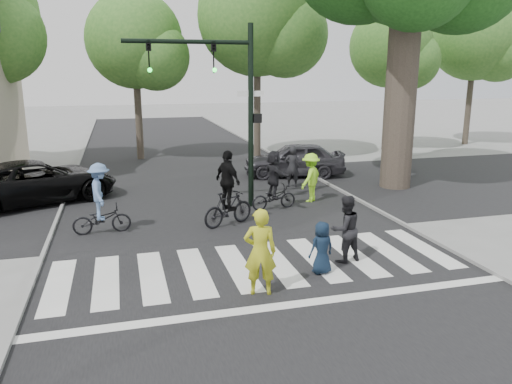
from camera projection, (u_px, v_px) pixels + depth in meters
ground at (270, 282)px, 11.03m from camera, size 120.00×120.00×0.00m
road_stem at (224, 218)px, 15.71m from camera, size 10.00×70.00×0.01m
road_cross at (207, 196)px, 18.52m from camera, size 70.00×10.00×0.01m
curb_left at (53, 230)px, 14.40m from camera, size 0.10×70.00×0.10m
curb_right at (369, 206)px, 17.00m from camera, size 0.10×70.00×0.10m
crosswalk at (262, 270)px, 11.64m from camera, size 10.00×3.85×0.01m
traffic_signal at (225, 91)px, 15.99m from camera, size 4.45×0.29×6.00m
bg_tree_2 at (140, 44)px, 24.76m from camera, size 5.04×4.80×8.40m
bg_tree_3 at (264, 20)px, 24.78m from camera, size 6.30×6.00×10.20m
bg_tree_4 at (396, 50)px, 27.93m from camera, size 4.83×4.60×8.15m
bg_tree_5 at (481, 39)px, 29.84m from camera, size 5.67×5.40×9.30m
pedestrian_woman at (260, 252)px, 10.21m from camera, size 0.76×0.59×1.85m
pedestrian_child at (322, 248)px, 11.35m from camera, size 0.66×0.49×1.23m
pedestrian_adult at (345, 229)px, 12.02m from camera, size 0.91×0.77×1.65m
cyclist_left at (101, 203)px, 14.08m from camera, size 1.63×1.07×2.04m
cyclist_mid at (228, 195)px, 14.79m from camera, size 1.79×1.18×2.28m
cyclist_right at (274, 183)px, 16.55m from camera, size 1.63×1.51×1.99m
car_suv at (37, 181)px, 17.45m from camera, size 5.98×4.49×1.51m
car_grey at (294, 159)px, 21.80m from camera, size 4.65×2.66×1.49m
bystander_hivis at (311, 178)px, 17.56m from camera, size 1.26×1.23×1.73m
bystander_dark at (292, 167)px, 19.77m from camera, size 0.68×0.55×1.62m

